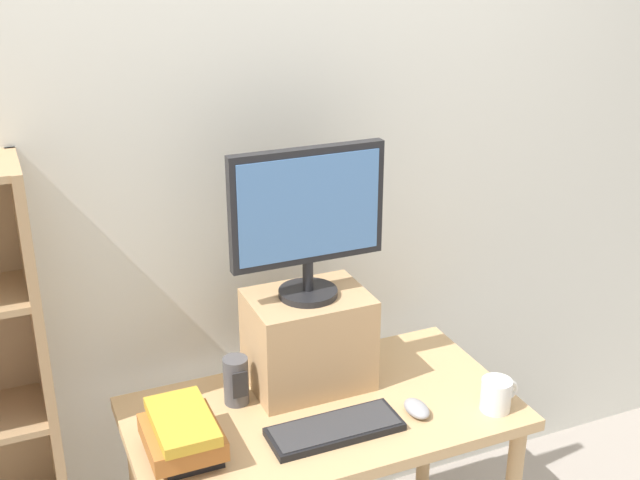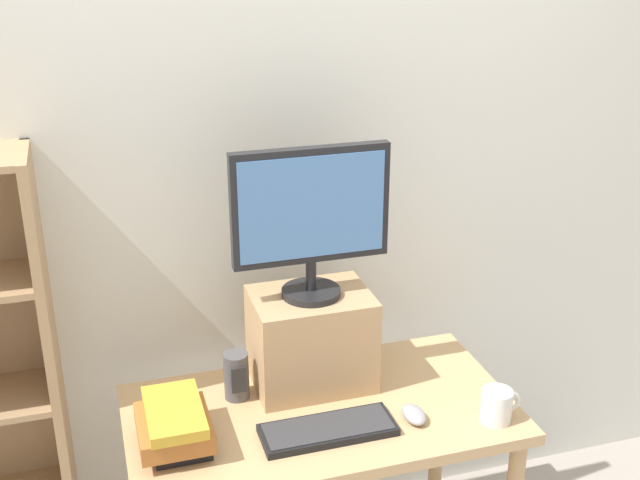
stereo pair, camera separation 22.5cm
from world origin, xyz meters
name	(u,v)px [view 2 (the right image)]	position (x,y,z in m)	size (l,w,h in m)	color
back_wall	(278,182)	(0.00, 0.47, 1.30)	(7.00, 0.08, 2.60)	silver
desk	(321,436)	(0.00, 0.00, 0.64)	(1.15, 0.62, 0.74)	tan
riser_box	(311,339)	(0.02, 0.15, 0.89)	(0.36, 0.26, 0.30)	tan
computer_monitor	(311,215)	(0.02, 0.15, 1.30)	(0.47, 0.18, 0.46)	black
keyboard	(328,430)	(-0.02, -0.12, 0.75)	(0.38, 0.14, 0.02)	black
computer_mouse	(414,414)	(0.24, -0.13, 0.76)	(0.06, 0.10, 0.04)	#99999E
book_stack	(175,426)	(-0.43, -0.05, 0.80)	(0.20, 0.26, 0.13)	black
coffee_mug	(497,405)	(0.47, -0.20, 0.79)	(0.12, 0.09, 0.10)	white
desk_speaker	(236,376)	(-0.22, 0.13, 0.81)	(0.08, 0.08, 0.15)	#4C4C51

